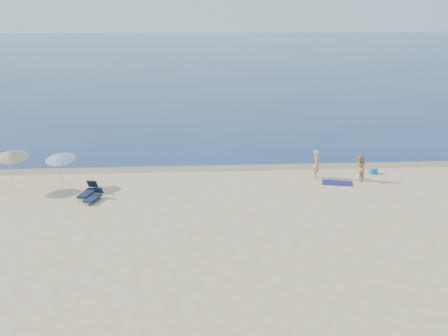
{
  "coord_description": "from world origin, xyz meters",
  "views": [
    {
      "loc": [
        -3.52,
        -15.49,
        10.43
      ],
      "look_at": [
        -1.41,
        16.0,
        1.0
      ],
      "focal_mm": 45.0,
      "sensor_mm": 36.0,
      "label": 1
    }
  ],
  "objects_px": {
    "blue_cooler": "(373,171)",
    "person_right": "(360,168)",
    "person_left": "(317,164)",
    "umbrella_near": "(60,157)"
  },
  "relations": [
    {
      "from": "person_left",
      "to": "umbrella_near",
      "type": "relative_size",
      "value": 0.79
    },
    {
      "from": "person_right",
      "to": "blue_cooler",
      "type": "relative_size",
      "value": 3.37
    },
    {
      "from": "person_right",
      "to": "umbrella_near",
      "type": "relative_size",
      "value": 0.72
    },
    {
      "from": "blue_cooler",
      "to": "person_right",
      "type": "bearing_deg",
      "value": -150.41
    },
    {
      "from": "person_left",
      "to": "blue_cooler",
      "type": "distance_m",
      "value": 3.88
    },
    {
      "from": "blue_cooler",
      "to": "person_left",
      "type": "bearing_deg",
      "value": 171.22
    },
    {
      "from": "blue_cooler",
      "to": "umbrella_near",
      "type": "distance_m",
      "value": 19.01
    },
    {
      "from": "person_right",
      "to": "umbrella_near",
      "type": "height_order",
      "value": "umbrella_near"
    },
    {
      "from": "person_left",
      "to": "person_right",
      "type": "height_order",
      "value": "person_left"
    },
    {
      "from": "person_left",
      "to": "blue_cooler",
      "type": "height_order",
      "value": "person_left"
    }
  ]
}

